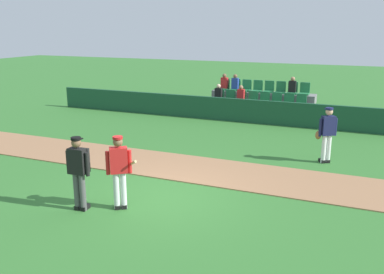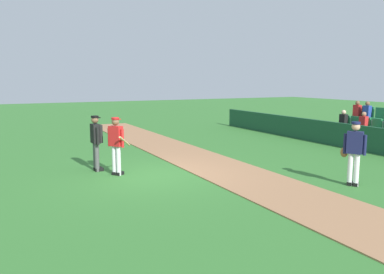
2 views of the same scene
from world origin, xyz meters
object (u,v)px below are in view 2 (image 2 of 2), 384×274
object	(u,v)px
umpire_home_plate	(96,140)
runner_navy_jersey	(354,151)
baseball	(100,168)
batter_red_jersey	(116,144)

from	to	relation	value
umpire_home_plate	runner_navy_jersey	size ratio (longest dim) A/B	1.00
umpire_home_plate	runner_navy_jersey	distance (m)	7.60
runner_navy_jersey	baseball	bearing A→B (deg)	-131.34
umpire_home_plate	baseball	xyz separation A→B (m)	(-0.14, 0.12, -0.96)
baseball	runner_navy_jersey	bearing A→B (deg)	48.66
batter_red_jersey	runner_navy_jersey	size ratio (longest dim) A/B	1.00
batter_red_jersey	umpire_home_plate	xyz separation A→B (m)	(-0.82, -0.41, 0.03)
umpire_home_plate	runner_navy_jersey	bearing A→B (deg)	50.01
runner_navy_jersey	baseball	size ratio (longest dim) A/B	23.78
batter_red_jersey	runner_navy_jersey	bearing A→B (deg)	53.14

